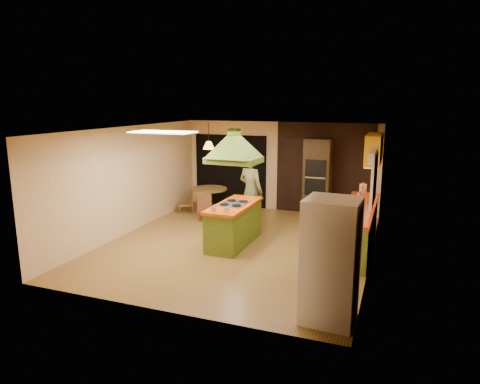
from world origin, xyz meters
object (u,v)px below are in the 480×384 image
at_px(man, 251,191).
at_px(canister_large, 363,189).
at_px(kitchen_island, 234,224).
at_px(dining_table, 209,196).
at_px(refrigerator, 331,261).
at_px(wall_oven, 317,178).

relative_size(man, canister_large, 7.70).
bearing_deg(canister_large, kitchen_island, -143.03).
xyz_separation_m(kitchen_island, dining_table, (-1.57, 2.15, 0.05)).
xyz_separation_m(refrigerator, wall_oven, (-1.24, 5.59, 0.16)).
relative_size(kitchen_island, wall_oven, 0.86).
xyz_separation_m(wall_oven, canister_large, (1.28, -1.09, -0.01)).
bearing_deg(refrigerator, canister_large, 92.82).
xyz_separation_m(man, wall_oven, (1.28, 1.73, 0.12)).
bearing_deg(man, kitchen_island, 112.98).
distance_m(kitchen_island, dining_table, 2.66).
bearing_deg(wall_oven, man, -126.53).
xyz_separation_m(dining_table, canister_large, (4.08, -0.26, 0.53)).
height_order(man, wall_oven, wall_oven).
bearing_deg(kitchen_island, wall_oven, 68.52).
height_order(refrigerator, dining_table, refrigerator).
relative_size(dining_table, canister_large, 4.00).
relative_size(man, refrigerator, 1.04).
height_order(man, refrigerator, man).
height_order(man, canister_large, man).
bearing_deg(dining_table, man, -30.78).
relative_size(wall_oven, dining_table, 2.17).
relative_size(refrigerator, dining_table, 1.84).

